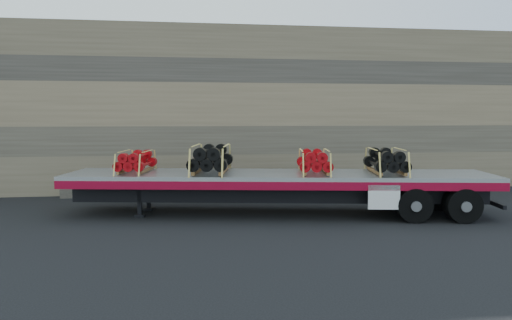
# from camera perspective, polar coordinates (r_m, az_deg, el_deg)

# --- Properties ---
(ground) EXTENTS (120.00, 120.00, 0.00)m
(ground) POSITION_cam_1_polar(r_m,az_deg,el_deg) (16.53, 5.14, -6.18)
(ground) COLOR black
(ground) RESTS_ON ground
(rock_wall) EXTENTS (44.00, 3.00, 7.00)m
(rock_wall) POSITION_cam_1_polar(r_m,az_deg,el_deg) (22.59, 1.38, 5.76)
(rock_wall) COLOR #7A6B54
(rock_wall) RESTS_ON ground
(trailer) EXTENTS (13.93, 5.00, 1.37)m
(trailer) POSITION_cam_1_polar(r_m,az_deg,el_deg) (16.36, 2.53, -3.85)
(trailer) COLOR #AFB2B7
(trailer) RESTS_ON ground
(bundle_front) EXTENTS (1.27, 2.04, 0.67)m
(bundle_front) POSITION_cam_1_polar(r_m,az_deg,el_deg) (16.85, -13.55, -0.23)
(bundle_front) COLOR #A7080F
(bundle_front) RESTS_ON trailer
(bundle_midfront) EXTENTS (1.63, 2.61, 0.86)m
(bundle_midfront) POSITION_cam_1_polar(r_m,az_deg,el_deg) (16.35, -5.13, 0.06)
(bundle_midfront) COLOR black
(bundle_midfront) RESTS_ON trailer
(bundle_midrear) EXTENTS (1.36, 2.18, 0.72)m
(bundle_midrear) POSITION_cam_1_polar(r_m,az_deg,el_deg) (16.29, 6.65, -0.22)
(bundle_midrear) COLOR #A7080F
(bundle_midrear) RESTS_ON trailer
(bundle_rear) EXTENTS (1.43, 2.30, 0.76)m
(bundle_rear) POSITION_cam_1_polar(r_m,az_deg,el_deg) (16.64, 14.62, -0.17)
(bundle_rear) COLOR black
(bundle_rear) RESTS_ON trailer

